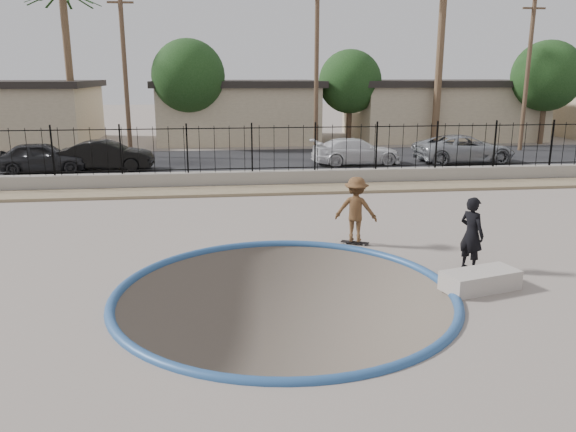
# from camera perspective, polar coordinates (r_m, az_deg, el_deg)

# --- Properties ---
(ground) EXTENTS (120.00, 120.00, 2.20)m
(ground) POSITION_cam_1_polar(r_m,az_deg,el_deg) (24.26, -3.81, 1.27)
(ground) COLOR slate
(ground) RESTS_ON ground
(bowl_pit) EXTENTS (6.84, 6.84, 1.80)m
(bowl_pit) POSITION_cam_1_polar(r_m,az_deg,el_deg) (11.53, -0.33, -7.90)
(bowl_pit) COLOR #4C423A
(bowl_pit) RESTS_ON ground
(coping_ring) EXTENTS (7.04, 7.04, 0.20)m
(coping_ring) POSITION_cam_1_polar(r_m,az_deg,el_deg) (11.53, -0.33, -7.90)
(coping_ring) COLOR #284D82
(coping_ring) RESTS_ON ground
(rock_strip) EXTENTS (42.00, 1.60, 0.11)m
(rock_strip) POSITION_cam_1_polar(r_m,az_deg,el_deg) (21.28, -3.45, 2.61)
(rock_strip) COLOR #968162
(rock_strip) RESTS_ON ground
(retaining_wall) EXTENTS (42.00, 0.45, 0.60)m
(retaining_wall) POSITION_cam_1_polar(r_m,az_deg,el_deg) (22.31, -3.63, 3.80)
(retaining_wall) COLOR gray
(retaining_wall) RESTS_ON ground
(fence) EXTENTS (40.00, 0.04, 1.80)m
(fence) POSITION_cam_1_polar(r_m,az_deg,el_deg) (22.13, -3.68, 6.86)
(fence) COLOR black
(fence) RESTS_ON retaining_wall
(street) EXTENTS (90.00, 8.00, 0.04)m
(street) POSITION_cam_1_polar(r_m,az_deg,el_deg) (28.96, -4.39, 5.64)
(street) COLOR black
(street) RESTS_ON ground
(house_west) EXTENTS (11.60, 8.60, 3.90)m
(house_west) POSITION_cam_1_polar(r_m,az_deg,el_deg) (40.60, -27.08, 9.40)
(house_west) COLOR tan
(house_west) RESTS_ON ground
(house_center) EXTENTS (10.60, 8.60, 3.90)m
(house_center) POSITION_cam_1_polar(r_m,az_deg,el_deg) (38.20, -5.10, 10.67)
(house_center) COLOR tan
(house_center) RESTS_ON ground
(house_east) EXTENTS (12.60, 8.60, 3.90)m
(house_east) POSITION_cam_1_polar(r_m,az_deg,el_deg) (41.10, 15.15, 10.49)
(house_east) COLOR tan
(house_east) RESTS_ON ground
(palm_mid) EXTENTS (2.30, 2.30, 9.30)m
(palm_mid) POSITION_cam_1_polar(r_m,az_deg,el_deg) (36.75, -21.65, 16.98)
(palm_mid) COLOR brown
(palm_mid) RESTS_ON ground
(palm_right) EXTENTS (2.30, 2.30, 10.30)m
(palm_right) POSITION_cam_1_polar(r_m,az_deg,el_deg) (36.23, 15.38, 18.52)
(palm_right) COLOR brown
(palm_right) RESTS_ON ground
(utility_pole_left) EXTENTS (1.70, 0.24, 9.00)m
(utility_pole_left) POSITION_cam_1_polar(r_m,az_deg,el_deg) (30.98, -16.26, 14.39)
(utility_pole_left) COLOR #473323
(utility_pole_left) RESTS_ON ground
(utility_pole_mid) EXTENTS (1.70, 0.24, 9.50)m
(utility_pole_mid) POSITION_cam_1_polar(r_m,az_deg,el_deg) (31.05, 2.92, 15.39)
(utility_pole_mid) COLOR #473323
(utility_pole_mid) RESTS_ON ground
(utility_pole_right) EXTENTS (1.70, 0.24, 9.00)m
(utility_pole_right) POSITION_cam_1_polar(r_m,az_deg,el_deg) (35.12, 23.21, 13.75)
(utility_pole_right) COLOR #473323
(utility_pole_right) RESTS_ON ground
(street_tree_left) EXTENTS (4.32, 4.32, 6.36)m
(street_tree_left) POSITION_cam_1_polar(r_m,az_deg,el_deg) (34.66, -10.10, 13.81)
(street_tree_left) COLOR #473323
(street_tree_left) RESTS_ON ground
(street_tree_mid) EXTENTS (3.96, 3.96, 5.83)m
(street_tree_mid) POSITION_cam_1_polar(r_m,az_deg,el_deg) (36.55, 6.31, 13.40)
(street_tree_mid) COLOR #473323
(street_tree_mid) RESTS_ON ground
(street_tree_right) EXTENTS (4.32, 4.32, 6.36)m
(street_tree_right) POSITION_cam_1_polar(r_m,az_deg,el_deg) (39.22, 24.83, 12.78)
(street_tree_right) COLOR #473323
(street_tree_right) RESTS_ON ground
(skater) EXTENTS (1.25, 0.99, 1.69)m
(skater) POSITION_cam_1_polar(r_m,az_deg,el_deg) (14.62, 6.91, 0.30)
(skater) COLOR brown
(skater) RESTS_ON ground
(skateboard) EXTENTS (0.74, 0.47, 0.06)m
(skateboard) POSITION_cam_1_polar(r_m,az_deg,el_deg) (14.83, 6.81, -2.67)
(skateboard) COLOR black
(skateboard) RESTS_ON ground
(videographer) EXTENTS (0.64, 0.74, 1.70)m
(videographer) POSITION_cam_1_polar(r_m,az_deg,el_deg) (13.28, 18.15, -1.74)
(videographer) COLOR black
(videographer) RESTS_ON ground
(concrete_ledge) EXTENTS (1.73, 1.09, 0.40)m
(concrete_ledge) POSITION_cam_1_polar(r_m,az_deg,el_deg) (12.35, 18.94, -6.18)
(concrete_ledge) COLOR #A89F95
(concrete_ledge) RESTS_ON ground
(car_a) EXTENTS (4.11, 1.90, 1.37)m
(car_a) POSITION_cam_1_polar(r_m,az_deg,el_deg) (27.52, -23.70, 5.50)
(car_a) COLOR black
(car_a) RESTS_ON street
(car_b) EXTENTS (4.14, 1.53, 1.35)m
(car_b) POSITION_cam_1_polar(r_m,az_deg,el_deg) (27.03, -17.92, 5.87)
(car_b) COLOR black
(car_b) RESTS_ON street
(car_c) EXTENTS (4.47, 2.08, 1.26)m
(car_c) POSITION_cam_1_polar(r_m,az_deg,el_deg) (27.65, 6.95, 6.53)
(car_c) COLOR silver
(car_c) RESTS_ON street
(car_d) EXTENTS (5.06, 2.58, 1.37)m
(car_d) POSITION_cam_1_polar(r_m,az_deg,el_deg) (29.35, 17.46, 6.53)
(car_d) COLOR #93969B
(car_d) RESTS_ON street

